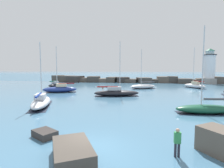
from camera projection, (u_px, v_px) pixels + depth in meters
ground_plane at (91, 149)px, 10.80m from camera, size 600.00×600.00×0.00m
open_sea_beyond at (134, 76)px, 123.02m from camera, size 400.00×116.00×0.01m
breakwater_jetty at (127, 80)px, 64.21m from camera, size 60.76×7.58×2.49m
lighthouse at (209, 69)px, 58.83m from camera, size 5.03×5.03×11.81m
foreground_rocks at (152, 149)px, 9.48m from camera, size 14.25×6.95×1.48m
sailboat_moored_1 at (143, 86)px, 43.71m from camera, size 6.90×4.53×9.76m
sailboat_moored_2 at (60, 89)px, 36.90m from camera, size 7.33×4.49×9.65m
sailboat_moored_3 at (116, 93)px, 31.85m from camera, size 8.50×3.88×9.84m
sailboat_moored_4 at (56, 85)px, 48.12m from camera, size 3.35×5.67×9.05m
sailboat_moored_5 at (41, 102)px, 23.01m from camera, size 4.91×8.23×8.49m
sailboat_moored_6 at (195, 85)px, 45.19m from camera, size 4.89×6.39×10.55m
sailboat_moored_7 at (206, 109)px, 19.33m from camera, size 6.66×2.61×9.56m
mooring_buoy_orange_near at (103, 87)px, 44.63m from camera, size 0.50×0.50×0.70m
person_on_rocks at (177, 141)px, 9.69m from camera, size 0.36×0.22×1.64m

